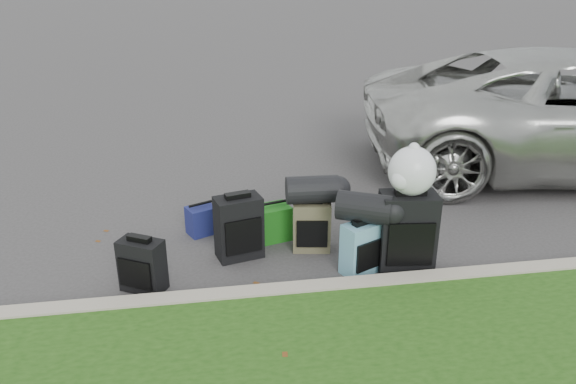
{
  "coord_description": "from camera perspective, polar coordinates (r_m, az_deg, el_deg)",
  "views": [
    {
      "loc": [
        -0.96,
        -5.19,
        2.83
      ],
      "look_at": [
        -0.1,
        0.2,
        0.55
      ],
      "focal_mm": 35.0,
      "sensor_mm": 36.0,
      "label": 1
    }
  ],
  "objects": [
    {
      "name": "ground",
      "position": [
        5.99,
        1.25,
        -5.54
      ],
      "size": [
        120.0,
        120.0,
        0.0
      ],
      "primitive_type": "plane",
      "color": "#383535",
      "rests_on": "ground"
    },
    {
      "name": "curb",
      "position": [
        5.1,
        3.27,
        -10.03
      ],
      "size": [
        120.0,
        0.18,
        0.15
      ],
      "primitive_type": "cube",
      "color": "#9E937F",
      "rests_on": "ground"
    },
    {
      "name": "suitcase_small_black",
      "position": [
        5.31,
        -14.58,
        -7.22
      ],
      "size": [
        0.45,
        0.38,
        0.5
      ],
      "primitive_type": "cube",
      "rotation": [
        0.0,
        0.0,
        -0.51
      ],
      "color": "black",
      "rests_on": "ground"
    },
    {
      "name": "suitcase_large_black_left",
      "position": [
        5.67,
        -5.02,
        -3.6
      ],
      "size": [
        0.51,
        0.37,
        0.65
      ],
      "primitive_type": "cube",
      "rotation": [
        0.0,
        0.0,
        0.25
      ],
      "color": "black",
      "rests_on": "ground"
    },
    {
      "name": "suitcase_olive",
      "position": [
        5.83,
        2.42,
        -3.46
      ],
      "size": [
        0.42,
        0.3,
        0.53
      ],
      "primitive_type": "cube",
      "rotation": [
        0.0,
        0.0,
        -0.16
      ],
      "color": "#44402B",
      "rests_on": "ground"
    },
    {
      "name": "suitcase_teal",
      "position": [
        5.45,
        7.42,
        -5.7
      ],
      "size": [
        0.42,
        0.35,
        0.52
      ],
      "primitive_type": "cube",
      "rotation": [
        0.0,
        0.0,
        0.44
      ],
      "color": "teal",
      "rests_on": "ground"
    },
    {
      "name": "suitcase_large_black_right",
      "position": [
        5.51,
        11.97,
        -4.03
      ],
      "size": [
        0.56,
        0.37,
        0.79
      ],
      "primitive_type": "cube",
      "rotation": [
        0.0,
        0.0,
        -0.11
      ],
      "color": "black",
      "rests_on": "ground"
    },
    {
      "name": "tote_green",
      "position": [
        6.07,
        -1.49,
        -3.11
      ],
      "size": [
        0.4,
        0.35,
        0.38
      ],
      "primitive_type": "cube",
      "rotation": [
        0.0,
        0.0,
        0.27
      ],
      "color": "#1A6817",
      "rests_on": "ground"
    },
    {
      "name": "tote_navy",
      "position": [
        6.27,
        -8.79,
        -2.85
      ],
      "size": [
        0.36,
        0.33,
        0.32
      ],
      "primitive_type": "cube",
      "rotation": [
        0.0,
        0.0,
        0.43
      ],
      "color": "navy",
      "rests_on": "ground"
    },
    {
      "name": "duffel_left",
      "position": [
        5.66,
        2.47,
        0.25
      ],
      "size": [
        0.54,
        0.31,
        0.28
      ],
      "primitive_type": "cylinder",
      "rotation": [
        0.0,
        1.57,
        -0.05
      ],
      "color": "black",
      "rests_on": "suitcase_olive"
    },
    {
      "name": "duffel_right",
      "position": [
        5.32,
        7.78,
        -1.59
      ],
      "size": [
        0.59,
        0.49,
        0.29
      ],
      "primitive_type": "cylinder",
      "rotation": [
        0.0,
        1.57,
        -0.46
      ],
      "color": "black",
      "rests_on": "suitcase_teal"
    },
    {
      "name": "trash_bag",
      "position": [
        5.29,
        12.49,
        2.09
      ],
      "size": [
        0.44,
        0.44,
        0.44
      ],
      "primitive_type": "sphere",
      "color": "white",
      "rests_on": "suitcase_large_black_right"
    }
  ]
}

